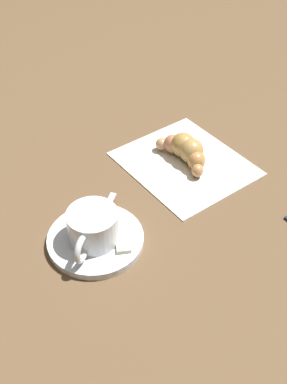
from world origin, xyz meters
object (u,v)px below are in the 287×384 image
napkin (184,163)px  croissant (186,150)px  teaspoon (93,232)px  espresso_cup (94,228)px  sugar_packet (122,235)px  saucer (95,239)px

napkin → croissant: 0.02m
teaspoon → espresso_cup: bearing=-126.2°
teaspoon → sugar_packet: 0.04m
sugar_packet → croissant: bearing=-36.5°
saucer → napkin: 0.22m
espresso_cup → sugar_packet: espresso_cup is taller
sugar_packet → napkin: (0.19, 0.03, -0.01)m
espresso_cup → croissant: bearing=1.9°
saucer → teaspoon: bearing=68.3°
teaspoon → croissant: 0.22m
saucer → teaspoon: teaspoon is taller
croissant → napkin: bearing=-160.9°
teaspoon → croissant: size_ratio=1.08×
saucer → napkin: size_ratio=0.67×
sugar_packet → saucer: bearing=81.4°
sugar_packet → napkin: sugar_packet is taller
teaspoon → sugar_packet: size_ratio=2.00×
sugar_packet → croissant: croissant is taller
teaspoon → napkin: teaspoon is taller
teaspoon → croissant: bearing=-0.3°
napkin → sugar_packet: bearing=-171.0°
saucer → teaspoon: size_ratio=1.09×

